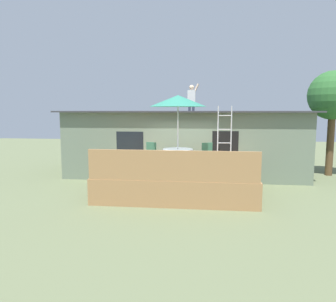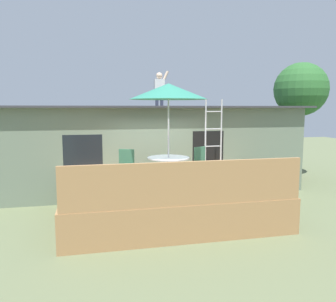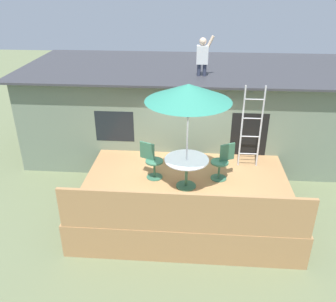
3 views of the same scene
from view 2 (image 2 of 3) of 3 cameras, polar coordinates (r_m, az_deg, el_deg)
ground_plane at (r=8.89m, az=-0.22°, el=-10.77°), size 40.00×40.00×0.00m
house at (r=12.07m, az=-3.96°, el=0.88°), size 10.50×4.50×2.82m
deck at (r=8.78m, az=-0.23°, el=-8.28°), size 5.08×3.89×0.80m
deck_railing at (r=6.79m, az=3.28°, el=-5.54°), size 4.98×0.08×0.90m
patio_table at (r=8.37m, az=0.06°, el=-2.14°), size 1.04×1.04×0.74m
patio_umbrella at (r=8.26m, az=0.06°, el=10.00°), size 1.90×1.90×2.54m
step_ladder at (r=9.88m, az=7.65°, el=2.25°), size 0.52×0.04×2.20m
person_figure at (r=10.95m, az=-1.42°, el=10.78°), size 0.47×0.20×1.11m
patio_chair_left at (r=8.63m, az=-6.17°, el=-2.76°), size 0.59×0.44×0.92m
patio_chair_right at (r=9.06m, az=4.78°, el=-2.27°), size 0.58×0.44×0.92m
backyard_tree at (r=14.57m, az=21.48°, el=9.42°), size 2.10×2.10×4.53m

